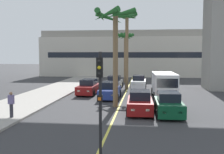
{
  "coord_description": "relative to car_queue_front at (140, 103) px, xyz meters",
  "views": [
    {
      "loc": [
        1.81,
        -1.63,
        4.09
      ],
      "look_at": [
        0.0,
        14.0,
        2.76
      ],
      "focal_mm": 42.63,
      "sensor_mm": 36.0,
      "label": 1
    }
  ],
  "objects": [
    {
      "name": "sidewalk_left",
      "position": [
        -9.64,
        -0.93,
        -0.65
      ],
      "size": [
        4.8,
        80.0,
        0.15
      ],
      "primitive_type": "cube",
      "color": "#9E9991",
      "rests_on": "ground"
    },
    {
      "name": "lane_stripe_center",
      "position": [
        -1.64,
        7.07,
        -0.72
      ],
      "size": [
        0.14,
        56.0,
        0.01
      ],
      "primitive_type": "cube",
      "color": "#DBCC4C",
      "rests_on": "ground"
    },
    {
      "name": "pier_building_backdrop",
      "position": [
        -1.64,
        33.35,
        3.49
      ],
      "size": [
        35.02,
        8.04,
        8.55
      ],
      "color": "beige",
      "rests_on": "ground"
    },
    {
      "name": "car_queue_front",
      "position": [
        0.0,
        0.0,
        0.0
      ],
      "size": [
        1.91,
        4.14,
        1.56
      ],
      "color": "maroon",
      "rests_on": "ground"
    },
    {
      "name": "car_queue_second",
      "position": [
        -2.84,
        5.82,
        0.0
      ],
      "size": [
        1.87,
        4.12,
        1.56
      ],
      "color": "navy",
      "rests_on": "ground"
    },
    {
      "name": "car_queue_third",
      "position": [
        -0.3,
        14.04,
        0.0
      ],
      "size": [
        1.91,
        4.14,
        1.56
      ],
      "color": "white",
      "rests_on": "ground"
    },
    {
      "name": "car_queue_fourth",
      "position": [
        -3.23,
        13.15,
        0.0
      ],
      "size": [
        1.87,
        4.12,
        1.56
      ],
      "color": "white",
      "rests_on": "ground"
    },
    {
      "name": "car_queue_fifth",
      "position": [
        1.93,
        -0.49,
        0.0
      ],
      "size": [
        1.89,
        4.13,
        1.56
      ],
      "color": "#0C4728",
      "rests_on": "ground"
    },
    {
      "name": "car_queue_sixth",
      "position": [
        -5.36,
        8.1,
        0.0
      ],
      "size": [
        1.94,
        4.15,
        1.56
      ],
      "color": "maroon",
      "rests_on": "ground"
    },
    {
      "name": "delivery_van",
      "position": [
        2.19,
        6.82,
        0.57
      ],
      "size": [
        2.27,
        5.3,
        2.36
      ],
      "color": "white",
      "rests_on": "ground"
    },
    {
      "name": "traffic_light_median_near",
      "position": [
        -1.46,
        -8.49,
        1.99
      ],
      "size": [
        0.24,
        0.37,
        4.2
      ],
      "color": "black",
      "rests_on": "ground"
    },
    {
      "name": "palm_tree_near_median",
      "position": [
        -1.73,
        13.0,
        6.27
      ],
      "size": [
        2.6,
        2.72,
        9.1
      ],
      "color": "brown",
      "rests_on": "ground"
    },
    {
      "name": "palm_tree_mid_median",
      "position": [
        -1.93,
        1.9,
        5.39
      ],
      "size": [
        3.47,
        3.59,
        7.64
      ],
      "color": "brown",
      "rests_on": "ground"
    },
    {
      "name": "palm_tree_far_median",
      "position": [
        -2.36,
        19.82,
        5.28
      ],
      "size": [
        2.64,
        2.61,
        7.28
      ],
      "color": "brown",
      "rests_on": "ground"
    },
    {
      "name": "pedestrian_near_crosswalk",
      "position": [
        -8.02,
        -2.92,
        0.28
      ],
      "size": [
        0.34,
        0.22,
        1.62
      ],
      "color": "#2D2D38",
      "rests_on": "sidewalk_left"
    }
  ]
}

